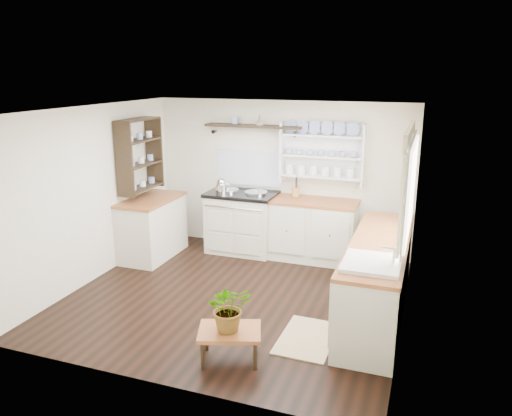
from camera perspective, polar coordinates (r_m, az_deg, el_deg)
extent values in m
cube|color=black|center=(6.33, -2.37, -10.06)|extent=(4.00, 3.80, 0.01)
cube|color=beige|center=(7.67, 2.85, 3.60)|extent=(4.00, 0.02, 2.30)
cube|color=beige|center=(5.52, 17.14, -1.85)|extent=(0.02, 3.80, 2.30)
cube|color=beige|center=(6.91, -18.07, 1.51)|extent=(0.02, 3.80, 2.30)
cube|color=white|center=(5.72, -2.64, 11.18)|extent=(4.00, 3.80, 0.01)
cube|color=white|center=(5.58, 17.10, 2.06)|extent=(0.04, 1.40, 1.00)
cube|color=white|center=(5.58, 16.89, 2.07)|extent=(0.02, 1.50, 1.10)
cube|color=beige|center=(5.48, 17.16, 8.00)|extent=(0.04, 1.55, 0.18)
cube|color=beige|center=(7.71, -1.61, -1.76)|extent=(1.01, 0.65, 0.89)
cube|color=black|center=(7.58, -1.64, 1.62)|extent=(1.05, 0.69, 0.05)
cylinder|color=silver|center=(7.66, -3.25, 2.05)|extent=(0.34, 0.34, 0.03)
cylinder|color=silver|center=(7.49, 0.01, 1.77)|extent=(0.34, 0.34, 0.03)
cylinder|color=silver|center=(7.28, -2.67, 0.00)|extent=(0.91, 0.02, 0.02)
cube|color=beige|center=(7.42, 6.54, -2.57)|extent=(1.25, 0.60, 0.88)
cube|color=brown|center=(7.30, 6.65, 0.72)|extent=(1.27, 0.63, 0.04)
cube|color=beige|center=(5.87, 13.69, -7.93)|extent=(0.60, 2.40, 0.88)
cube|color=brown|center=(5.71, 13.97, -3.88)|extent=(0.62, 2.43, 0.04)
cube|color=white|center=(5.04, 12.99, -7.44)|extent=(0.55, 0.60, 0.28)
cylinder|color=silver|center=(4.95, 15.44, -5.54)|extent=(0.02, 0.02, 0.22)
cube|color=beige|center=(7.64, -11.76, -2.26)|extent=(0.60, 1.10, 0.88)
cube|color=brown|center=(7.52, -11.95, 0.93)|extent=(0.62, 1.13, 0.04)
cube|color=white|center=(7.42, 7.68, 6.22)|extent=(1.20, 0.03, 0.90)
cube|color=white|center=(7.33, 7.53, 6.11)|extent=(1.20, 0.22, 0.02)
cylinder|color=navy|center=(7.30, 7.63, 8.22)|extent=(0.20, 0.02, 0.20)
cube|color=black|center=(7.55, -0.31, 9.35)|extent=(1.50, 0.24, 0.04)
cone|color=black|center=(7.87, -4.64, 8.75)|extent=(0.06, 0.20, 0.06)
cone|color=black|center=(7.43, 4.65, 8.35)|extent=(0.06, 0.20, 0.06)
cube|color=black|center=(7.46, -13.16, 6.00)|extent=(0.28, 0.80, 1.05)
cylinder|color=#A97C3E|center=(7.42, 4.53, 1.80)|extent=(0.12, 0.12, 0.14)
cube|color=brown|center=(4.95, -3.03, -13.92)|extent=(0.70, 0.60, 0.04)
cylinder|color=black|center=(4.91, -6.13, -16.43)|extent=(0.04, 0.04, 0.28)
cylinder|color=black|center=(5.19, -5.71, -14.53)|extent=(0.04, 0.04, 0.28)
cylinder|color=black|center=(4.88, -0.10, -16.55)|extent=(0.04, 0.04, 0.28)
cylinder|color=black|center=(5.16, -0.05, -14.63)|extent=(0.04, 0.04, 0.28)
imported|color=#3F7233|center=(4.83, -3.07, -11.29)|extent=(0.55, 0.54, 0.47)
cube|color=#936E55|center=(5.45, 5.88, -14.57)|extent=(0.57, 0.86, 0.02)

